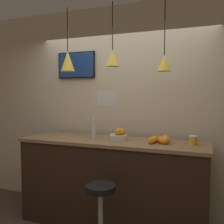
% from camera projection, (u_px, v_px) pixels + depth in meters
% --- Properties ---
extents(back_wall, '(8.00, 0.06, 2.90)m').
position_uv_depth(back_wall, '(123.00, 110.00, 3.53)').
color(back_wall, beige).
rests_on(back_wall, ground_plane).
extents(service_counter, '(2.35, 0.68, 1.10)m').
position_uv_depth(service_counter, '(112.00, 182.00, 3.17)').
color(service_counter, black).
rests_on(service_counter, ground_plane).
extents(bar_stool, '(0.40, 0.40, 0.74)m').
position_uv_depth(bar_stool, '(101.00, 212.00, 2.56)').
color(bar_stool, '#B7B7BC').
rests_on(bar_stool, ground_plane).
extents(fruit_bowl, '(0.22, 0.22, 0.15)m').
position_uv_depth(fruit_bowl, '(119.00, 135.00, 3.10)').
color(fruit_bowl, beige).
rests_on(fruit_bowl, service_counter).
extents(orange_pile, '(0.24, 0.26, 0.08)m').
position_uv_depth(orange_pile, '(160.00, 140.00, 2.92)').
color(orange_pile, orange).
rests_on(orange_pile, service_counter).
extents(juice_bottle, '(0.06, 0.06, 0.30)m').
position_uv_depth(juice_bottle, '(93.00, 129.00, 3.22)').
color(juice_bottle, silver).
rests_on(juice_bottle, service_counter).
extents(spread_jar, '(0.09, 0.09, 0.11)m').
position_uv_depth(spread_jar, '(193.00, 140.00, 2.79)').
color(spread_jar, gold).
rests_on(spread_jar, service_counter).
extents(pendant_lamp_left, '(0.19, 0.19, 0.83)m').
position_uv_depth(pendant_lamp_left, '(68.00, 61.00, 3.30)').
color(pendant_lamp_left, black).
extents(pendant_lamp_middle, '(0.17, 0.17, 0.79)m').
position_uv_depth(pendant_lamp_middle, '(113.00, 58.00, 3.08)').
color(pendant_lamp_middle, black).
extents(pendant_lamp_right, '(0.16, 0.16, 0.87)m').
position_uv_depth(pendant_lamp_right, '(164.00, 62.00, 2.86)').
color(pendant_lamp_right, black).
extents(mounted_tv, '(0.59, 0.04, 0.38)m').
position_uv_depth(mounted_tv, '(76.00, 65.00, 3.69)').
color(mounted_tv, black).
extents(hanging_menu_board, '(0.24, 0.01, 0.17)m').
position_uv_depth(hanging_menu_board, '(107.00, 98.00, 2.84)').
color(hanging_menu_board, white).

